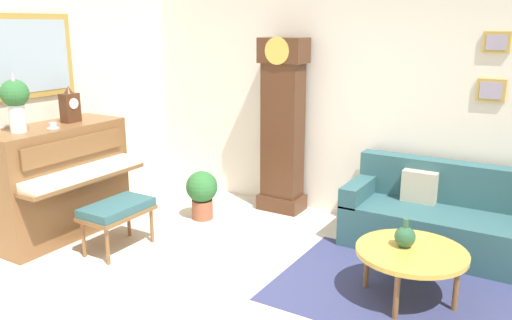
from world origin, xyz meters
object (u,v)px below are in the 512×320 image
Objects in this scene: flower_vase at (15,99)px; teacup at (53,126)px; coffee_table at (411,253)px; mantel_clock at (70,106)px; piano at (58,180)px; green_jug at (405,237)px; piano_bench at (117,210)px; potted_plant at (202,192)px; grandfather_clock at (283,131)px; couch at (445,220)px.

teacup is (0.12, 0.29, -0.29)m from flower_vase.
mantel_clock is at bearing -174.83° from coffee_table.
green_jug is (3.45, 0.58, -0.08)m from piano.
mantel_clock reaches higher than piano_bench.
potted_plant is at bearing 167.27° from green_jug.
coffee_table is (1.89, -1.32, -0.57)m from grandfather_clock.
grandfather_clock reaches higher than green_jug.
piano_bench is at bearing 10.17° from teacup.
potted_plant is at bearing 42.10° from mantel_clock.
coffee_table is 2.32× the size of mantel_clock.
potted_plant is at bearing 79.88° from piano_bench.
piano_bench is at bearing -169.11° from coffee_table.
piano is 6.00× the size of green_jug.
green_jug is (3.45, 0.35, -0.83)m from mantel_clock.
mantel_clock is (0.00, 0.23, 0.75)m from piano.
couch is at bearing 30.99° from piano_bench.
teacup is at bearing -169.25° from coffee_table.
couch is at bearing 88.14° from coffee_table.
couch is 5.00× the size of mantel_clock.
piano is 2.48× the size of flower_vase.
piano_bench is 3.21m from couch.
grandfather_clock is 2.34m from mantel_clock.
piano is 3.50m from green_jug.
grandfather_clock is at bearing 52.60° from teacup.
potted_plant is (0.87, 1.23, -0.87)m from teacup.
mantel_clock is 0.63m from flower_vase.
teacup reaches higher than couch.
potted_plant reaches higher than coffee_table.
coffee_table is at bearing 5.17° from mantel_clock.
teacup is 0.48× the size of green_jug.
green_jug is at bearing -95.41° from couch.
green_jug is at bearing 15.56° from flower_vase.
piano reaches higher than coffee_table.
piano_bench is 2.76m from coffee_table.
piano is 1.64× the size of coffee_table.
piano_bench is 0.80× the size of coffee_table.
teacup reaches higher than coffee_table.
piano is 0.78m from mantel_clock.
mantel_clock is at bearing -134.76° from grandfather_clock.
piano_bench is 2.71m from green_jug.
grandfather_clock is 17.50× the size of teacup.
piano_bench is at bearing -100.12° from potted_plant.
green_jug is (-0.10, -1.10, 0.20)m from couch.
coffee_table is at bearing 10.89° from piano_bench.
piano is at bearing -170.47° from green_jug.
flower_vase is 5.00× the size of teacup.
piano_bench is 0.34× the size of grandfather_clock.
teacup is at bearing -69.16° from mantel_clock.
green_jug is at bearing 11.75° from piano_bench.
piano is at bearing -131.37° from potted_plant.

